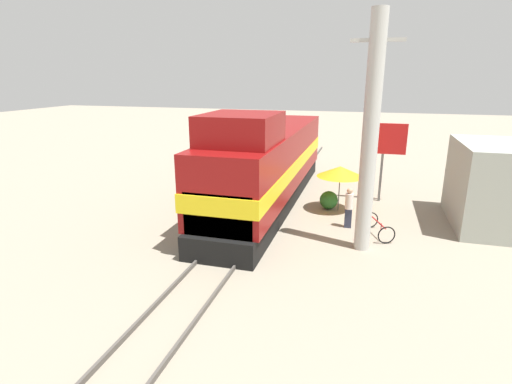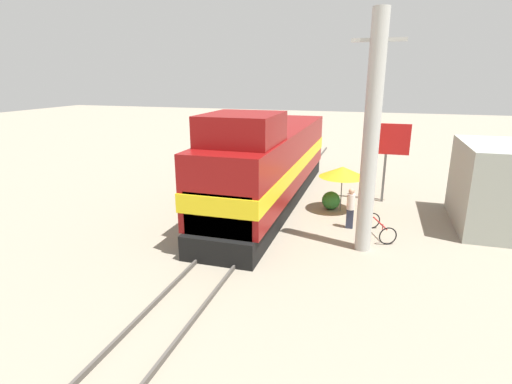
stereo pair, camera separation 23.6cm
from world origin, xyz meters
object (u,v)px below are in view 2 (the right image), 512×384
(person_bystander, at_px, (351,207))
(bicycle, at_px, (380,228))
(utility_pole, at_px, (371,137))
(locomotive, at_px, (269,165))
(billboard_sign, at_px, (387,144))
(vendor_umbrella, at_px, (343,172))

(person_bystander, bearing_deg, bicycle, -25.16)
(utility_pole, bearing_deg, person_bystander, 107.27)
(locomotive, bearing_deg, billboard_sign, 22.68)
(locomotive, distance_m, person_bystander, 4.83)
(vendor_umbrella, bearing_deg, locomotive, -178.65)
(bicycle, bearing_deg, locomotive, 132.03)
(vendor_umbrella, bearing_deg, person_bystander, -74.80)
(billboard_sign, xyz_separation_m, person_bystander, (-1.35, -4.43, -2.09))
(utility_pole, distance_m, bicycle, 4.26)
(utility_pole, relative_size, bicycle, 4.47)
(vendor_umbrella, relative_size, person_bystander, 1.25)
(utility_pole, xyz_separation_m, vendor_umbrella, (-1.24, 4.28, -2.34))
(bicycle, bearing_deg, billboard_sign, 67.21)
(vendor_umbrella, height_order, billboard_sign, billboard_sign)
(vendor_umbrella, distance_m, person_bystander, 2.48)
(billboard_sign, bearing_deg, person_bystander, -106.94)
(locomotive, distance_m, utility_pole, 6.80)
(utility_pole, xyz_separation_m, bicycle, (0.61, 1.50, -3.95))
(utility_pole, relative_size, billboard_sign, 2.10)
(locomotive, height_order, bicycle, locomotive)
(vendor_umbrella, xyz_separation_m, bicycle, (1.85, -2.78, -1.61))
(locomotive, xyz_separation_m, utility_pole, (4.86, -4.19, 2.24))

